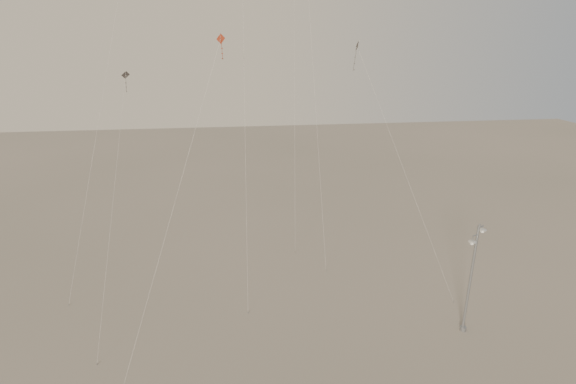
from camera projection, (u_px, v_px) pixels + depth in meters
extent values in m
plane|color=gray|center=(301.00, 343.00, 30.27)|extent=(160.00, 160.00, 0.00)
cylinder|color=gray|center=(463.00, 328.00, 31.56)|extent=(0.44, 0.44, 0.30)
cylinder|color=gray|center=(470.00, 280.00, 30.32)|extent=(0.27, 0.18, 7.97)
cylinder|color=gray|center=(480.00, 225.00, 29.03)|extent=(0.14, 0.14, 0.18)
cylinder|color=gray|center=(481.00, 227.00, 29.23)|extent=(0.46, 0.32, 0.07)
cylinder|color=gray|center=(483.00, 228.00, 29.43)|extent=(0.06, 0.06, 0.30)
ellipsoid|color=beige|center=(483.00, 230.00, 29.48)|extent=(0.52, 0.52, 0.18)
cylinder|color=gray|center=(476.00, 235.00, 29.06)|extent=(0.56, 0.34, 0.07)
cylinder|color=gray|center=(473.00, 239.00, 28.96)|extent=(0.06, 0.06, 0.40)
ellipsoid|color=beige|center=(472.00, 242.00, 29.02)|extent=(0.52, 0.52, 0.18)
cylinder|color=beige|center=(100.00, 110.00, 31.80)|extent=(7.68, 3.22, 29.24)
cylinder|color=gray|center=(69.00, 305.00, 34.54)|extent=(0.06, 0.06, 0.10)
cylinder|color=beige|center=(245.00, 139.00, 31.05)|extent=(0.53, 3.46, 25.65)
cylinder|color=gray|center=(248.00, 313.00, 33.56)|extent=(0.06, 0.06, 0.10)
cylinder|color=beige|center=(312.00, 59.00, 38.47)|extent=(1.26, 9.83, 35.56)
cylinder|color=gray|center=(326.00, 270.00, 39.70)|extent=(0.06, 0.06, 0.10)
cube|color=maroon|center=(221.00, 39.00, 26.32)|extent=(0.52, 0.38, 0.60)
cylinder|color=maroon|center=(222.00, 52.00, 26.69)|extent=(0.07, 0.15, 0.91)
cylinder|color=beige|center=(169.00, 223.00, 24.98)|extent=(6.58, 8.68, 19.42)
cube|color=black|center=(357.00, 46.00, 34.25)|extent=(0.26, 0.82, 0.78)
cylinder|color=black|center=(355.00, 61.00, 34.57)|extent=(0.23, 0.07, 1.50)
cylinder|color=beige|center=(406.00, 175.00, 34.59)|extent=(6.82, 6.72, 18.89)
cylinder|color=gray|center=(454.00, 302.00, 34.93)|extent=(0.06, 0.06, 0.10)
cylinder|color=beige|center=(295.00, 99.00, 42.12)|extent=(0.89, 7.63, 28.12)
cylinder|color=gray|center=(295.00, 252.00, 43.04)|extent=(0.06, 0.06, 0.10)
cube|color=black|center=(126.00, 75.00, 35.31)|extent=(0.64, 0.18, 0.62)
cylinder|color=black|center=(126.00, 85.00, 35.68)|extent=(0.12, 0.16, 1.09)
cylinder|color=beige|center=(113.00, 203.00, 31.78)|extent=(1.03, 13.17, 16.73)
cylinder|color=gray|center=(97.00, 364.00, 28.25)|extent=(0.06, 0.06, 0.10)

